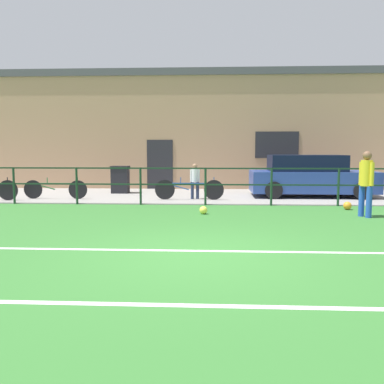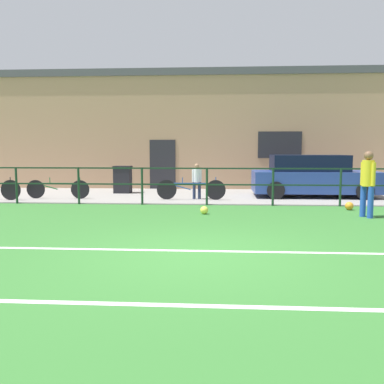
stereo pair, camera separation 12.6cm
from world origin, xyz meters
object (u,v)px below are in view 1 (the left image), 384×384
at_px(bicycle_parked_0, 189,189).
at_px(player_striker, 366,180).
at_px(soccer_ball_match, 203,210).
at_px(spectator_child, 195,179).
at_px(soccer_ball_spare, 347,206).
at_px(parked_car_red, 310,177).
at_px(bicycle_parked_2, 55,189).
at_px(trash_bin_0, 120,179).

bearing_deg(bicycle_parked_0, player_striker, -34.84).
distance_m(player_striker, soccer_ball_match, 4.19).
height_order(soccer_ball_match, spectator_child, spectator_child).
height_order(soccer_ball_match, soccer_ball_spare, soccer_ball_spare).
bearing_deg(soccer_ball_spare, parked_car_red, 96.16).
distance_m(player_striker, bicycle_parked_2, 9.80).
xyz_separation_m(player_striker, soccer_ball_match, (-4.09, 0.25, -0.84)).
bearing_deg(soccer_ball_match, bicycle_parked_0, 100.58).
relative_size(soccer_ball_spare, parked_car_red, 0.05).
bearing_deg(bicycle_parked_0, parked_car_red, 15.63).
bearing_deg(trash_bin_0, bicycle_parked_0, -35.61).
distance_m(soccer_ball_match, trash_bin_0, 6.01).
bearing_deg(player_striker, trash_bin_0, 28.97).
distance_m(soccer_ball_match, bicycle_parked_2, 5.95).
height_order(soccer_ball_match, bicycle_parked_0, bicycle_parked_0).
xyz_separation_m(parked_car_red, trash_bin_0, (-7.06, 0.80, -0.18)).
height_order(spectator_child, bicycle_parked_0, spectator_child).
bearing_deg(parked_car_red, soccer_ball_match, -131.65).
relative_size(soccer_ball_match, soccer_ball_spare, 0.91).
xyz_separation_m(soccer_ball_spare, bicycle_parked_2, (-9.19, 1.97, 0.24)).
relative_size(parked_car_red, bicycle_parked_2, 1.98).
xyz_separation_m(soccer_ball_match, bicycle_parked_2, (-5.14, 2.98, 0.25)).
bearing_deg(parked_car_red, player_striker, -85.13).
bearing_deg(trash_bin_0, soccer_ball_match, -56.12).
distance_m(soccer_ball_spare, bicycle_parked_2, 9.41).
xyz_separation_m(bicycle_parked_0, bicycle_parked_2, (-4.58, -0.00, -0.02)).
height_order(parked_car_red, trash_bin_0, parked_car_red).
relative_size(player_striker, soccer_ball_match, 7.91).
bearing_deg(soccer_ball_spare, bicycle_parked_0, 156.89).
bearing_deg(spectator_child, player_striker, 137.37).
height_order(bicycle_parked_0, bicycle_parked_2, bicycle_parked_0).
xyz_separation_m(soccer_ball_match, soccer_ball_spare, (4.06, 1.01, 0.01)).
height_order(player_striker, bicycle_parked_2, player_striker).
xyz_separation_m(bicycle_parked_0, trash_bin_0, (-2.78, 1.99, 0.18)).
distance_m(player_striker, trash_bin_0, 9.10).
height_order(soccer_ball_spare, bicycle_parked_2, bicycle_parked_2).
relative_size(player_striker, bicycle_parked_2, 0.76).
relative_size(soccer_ball_match, spectator_child, 0.17).
distance_m(soccer_ball_match, parked_car_red, 5.63).
relative_size(soccer_ball_spare, bicycle_parked_0, 0.10).
distance_m(soccer_ball_match, spectator_child, 3.27).
distance_m(soccer_ball_spare, spectator_child, 4.97).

